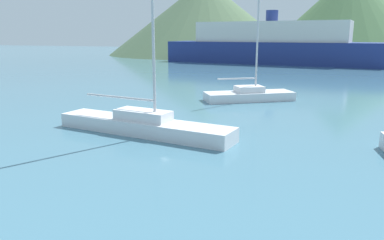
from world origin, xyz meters
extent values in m
cube|color=silver|center=(-2.46, 15.71, 0.31)|extent=(8.49, 2.77, 0.62)
cube|color=silver|center=(-2.46, 15.71, 0.83)|extent=(2.64, 1.41, 0.43)
cylinder|color=#BCBCC1|center=(-1.84, 15.62, 5.16)|extent=(0.12, 0.12, 9.08)
cylinder|color=#BCBCC1|center=(-3.70, 15.91, 1.52)|extent=(3.73, 0.69, 0.10)
cube|color=silver|center=(0.32, 25.65, 0.28)|extent=(5.90, 4.61, 0.56)
cube|color=silver|center=(0.32, 25.65, 0.76)|extent=(2.15, 2.00, 0.39)
cylinder|color=#BCBCC1|center=(0.69, 25.88, 4.07)|extent=(0.12, 0.12, 7.01)
cylinder|color=#BCBCC1|center=(-0.42, 25.19, 1.46)|extent=(2.27, 1.46, 0.10)
cube|color=navy|center=(-2.80, 58.74, 1.58)|extent=(31.97, 11.20, 3.16)
cube|color=silver|center=(-2.80, 58.74, 4.62)|extent=(22.52, 8.88, 2.92)
cylinder|color=navy|center=(-2.80, 58.74, 6.88)|extent=(1.75, 1.75, 1.60)
cone|color=#4C6647|center=(-20.06, 81.06, 7.79)|extent=(41.11, 41.11, 15.58)
cone|color=#476B42|center=(8.72, 80.51, 7.93)|extent=(33.95, 33.95, 15.86)
camera|label=1|loc=(4.78, 1.44, 4.25)|focal=35.00mm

